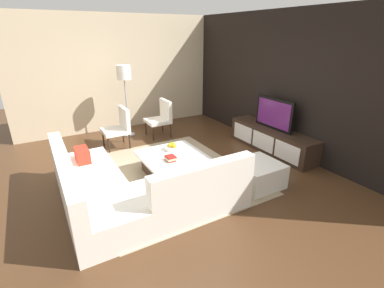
# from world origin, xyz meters

# --- Properties ---
(ground_plane) EXTENTS (14.00, 14.00, 0.00)m
(ground_plane) POSITION_xyz_m (0.00, 0.00, 0.00)
(ground_plane) COLOR #4C301C
(feature_wall_back) EXTENTS (6.40, 0.12, 2.80)m
(feature_wall_back) POSITION_xyz_m (0.00, 2.70, 1.40)
(feature_wall_back) COLOR black
(feature_wall_back) RESTS_ON ground
(side_wall_left) EXTENTS (0.12, 5.20, 2.80)m
(side_wall_left) POSITION_xyz_m (-3.20, 0.20, 1.40)
(side_wall_left) COLOR beige
(side_wall_left) RESTS_ON ground
(area_rug) EXTENTS (3.01, 2.61, 0.01)m
(area_rug) POSITION_xyz_m (-0.10, 0.00, 0.01)
(area_rug) COLOR tan
(area_rug) RESTS_ON ground
(media_console) EXTENTS (2.09, 0.49, 0.50)m
(media_console) POSITION_xyz_m (0.00, 2.40, 0.25)
(media_console) COLOR #332319
(media_console) RESTS_ON ground
(television) EXTENTS (0.97, 0.06, 0.64)m
(television) POSITION_xyz_m (0.00, 2.40, 0.82)
(television) COLOR black
(television) RESTS_ON media_console
(sectional_couch) EXTENTS (2.37, 2.37, 0.82)m
(sectional_couch) POSITION_xyz_m (0.51, -0.87, 0.28)
(sectional_couch) COLOR white
(sectional_couch) RESTS_ON ground
(coffee_table) EXTENTS (1.02, 1.06, 0.38)m
(coffee_table) POSITION_xyz_m (-0.10, 0.10, 0.20)
(coffee_table) COLOR #332319
(coffee_table) RESTS_ON ground
(accent_chair_near) EXTENTS (0.55, 0.53, 0.87)m
(accent_chair_near) POSITION_xyz_m (-1.83, -0.31, 0.49)
(accent_chair_near) COLOR #332319
(accent_chair_near) RESTS_ON ground
(floor_lamp) EXTENTS (0.32, 0.32, 1.68)m
(floor_lamp) POSITION_xyz_m (-2.47, 0.08, 1.41)
(floor_lamp) COLOR #A5A5AA
(floor_lamp) RESTS_ON ground
(ottoman) EXTENTS (0.70, 0.70, 0.40)m
(ottoman) POSITION_xyz_m (0.95, 1.15, 0.20)
(ottoman) COLOR white
(ottoman) RESTS_ON ground
(fruit_bowl) EXTENTS (0.28, 0.28, 0.14)m
(fruit_bowl) POSITION_xyz_m (-0.28, 0.20, 0.44)
(fruit_bowl) COLOR silver
(fruit_bowl) RESTS_ON coffee_table
(accent_chair_far) EXTENTS (0.55, 0.53, 0.87)m
(accent_chair_far) POSITION_xyz_m (-2.05, 0.78, 0.49)
(accent_chair_far) COLOR #332319
(accent_chair_far) RESTS_ON ground
(book_stack) EXTENTS (0.19, 0.16, 0.08)m
(book_stack) POSITION_xyz_m (0.12, -0.03, 0.42)
(book_stack) COLOR maroon
(book_stack) RESTS_ON coffee_table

